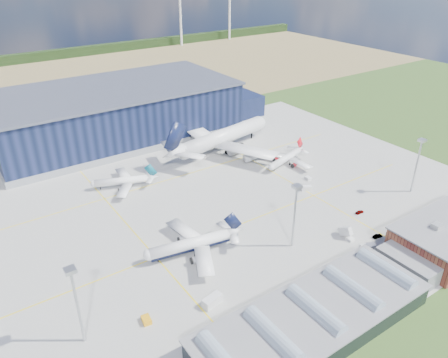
% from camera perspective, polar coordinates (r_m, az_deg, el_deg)
% --- Properties ---
extents(ground, '(600.00, 600.00, 0.00)m').
position_cam_1_polar(ground, '(162.40, -0.96, -4.73)').
color(ground, '#2E4D1C').
rests_on(ground, ground).
extents(apron, '(220.00, 160.00, 0.08)m').
position_cam_1_polar(apron, '(169.58, -2.84, -3.22)').
color(apron, gray).
rests_on(apron, ground).
extents(farmland, '(600.00, 220.00, 0.01)m').
position_cam_1_polar(farmland, '(353.69, -21.58, 11.58)').
color(farmland, '#937C4F').
rests_on(farmland, ground).
extents(treeline, '(600.00, 8.00, 8.00)m').
position_cam_1_polar(treeline, '(429.32, -24.53, 14.19)').
color(treeline, black).
rests_on(treeline, ground).
extents(hangar, '(145.00, 62.00, 26.10)m').
position_cam_1_polar(hangar, '(235.77, -13.42, 8.29)').
color(hangar, black).
rests_on(hangar, ground).
extents(glass_concourse, '(78.00, 23.00, 8.60)m').
position_cam_1_polar(glass_concourse, '(121.20, 12.94, -16.70)').
color(glass_concourse, black).
rests_on(glass_concourse, ground).
extents(light_mast_west, '(2.60, 2.60, 23.00)m').
position_cam_1_polar(light_mast_west, '(111.83, -18.89, -14.01)').
color(light_mast_west, '#B1B4B8').
rests_on(light_mast_west, ground).
extents(light_mast_center, '(2.60, 2.60, 23.00)m').
position_cam_1_polar(light_mast_center, '(139.88, 9.29, -3.52)').
color(light_mast_center, '#B1B4B8').
rests_on(light_mast_center, ground).
extents(light_mast_east, '(2.60, 2.60, 23.00)m').
position_cam_1_polar(light_mast_east, '(186.81, 24.06, 2.63)').
color(light_mast_east, '#B1B4B8').
rests_on(light_mast_east, ground).
extents(airliner_navy, '(40.06, 39.45, 11.31)m').
position_cam_1_polar(airliner_navy, '(140.60, -4.49, -7.79)').
color(airliner_navy, white).
rests_on(airliner_navy, ground).
extents(airliner_red, '(35.22, 34.80, 9.31)m').
position_cam_1_polar(airliner_red, '(199.91, 8.04, 3.08)').
color(airliner_red, white).
rests_on(airliner_red, ground).
extents(airliner_widebody, '(77.87, 76.70, 21.85)m').
position_cam_1_polar(airliner_widebody, '(210.67, -0.13, 6.53)').
color(airliner_widebody, white).
rests_on(airliner_widebody, ground).
extents(airliner_regional, '(35.98, 35.63, 9.10)m').
position_cam_1_polar(airliner_regional, '(183.55, -13.29, 0.19)').
color(airliner_regional, white).
rests_on(airliner_regional, ground).
extents(gse_tug_b, '(2.57, 3.49, 1.40)m').
position_cam_1_polar(gse_tug_b, '(122.60, -10.11, -17.68)').
color(gse_tug_b, orange).
rests_on(gse_tug_b, ground).
extents(gse_van_a, '(6.39, 3.71, 2.62)m').
position_cam_1_polar(gse_van_a, '(125.14, -1.51, -15.60)').
color(gse_van_a, silver).
rests_on(gse_van_a, ground).
extents(gse_cart_a, '(2.22, 3.04, 1.23)m').
position_cam_1_polar(gse_cart_a, '(189.99, 10.94, 0.10)').
color(gse_cart_a, silver).
rests_on(gse_cart_a, ground).
extents(gse_van_b, '(4.62, 3.68, 1.93)m').
position_cam_1_polar(gse_van_b, '(181.27, 10.72, -1.18)').
color(gse_van_b, silver).
rests_on(gse_van_b, ground).
extents(gse_van_c, '(5.41, 3.59, 2.38)m').
position_cam_1_polar(gse_van_c, '(151.26, 18.26, -8.53)').
color(gse_van_c, silver).
rests_on(gse_van_c, ground).
extents(airstair, '(2.07, 4.66, 2.92)m').
position_cam_1_polar(airstair, '(155.62, 15.53, -6.84)').
color(airstair, silver).
rests_on(airstair, ground).
extents(car_a, '(3.57, 1.53, 1.20)m').
position_cam_1_polar(car_a, '(170.75, 17.29, -4.13)').
color(car_a, '#99999E').
rests_on(car_a, ground).
extents(car_b, '(3.82, 1.75, 1.21)m').
position_cam_1_polar(car_b, '(159.01, 19.40, -7.05)').
color(car_b, '#99999E').
rests_on(car_b, ground).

